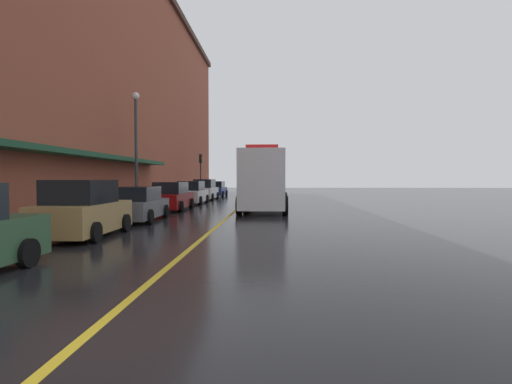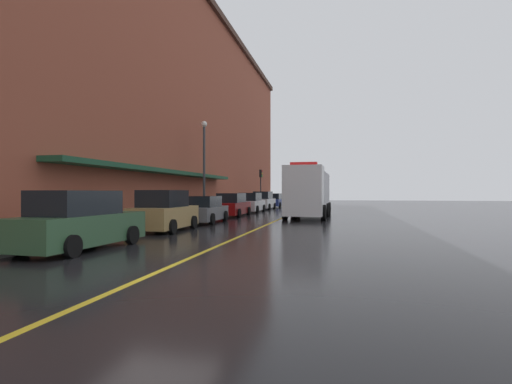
{
  "view_description": "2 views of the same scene",
  "coord_description": "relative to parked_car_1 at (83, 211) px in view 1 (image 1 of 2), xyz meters",
  "views": [
    {
      "loc": [
        2.32,
        -4.34,
        1.95
      ],
      "look_at": [
        1.19,
        21.09,
        1.1
      ],
      "focal_mm": 28.58,
      "sensor_mm": 36.0,
      "label": 1
    },
    {
      "loc": [
        4.09,
        -8.38,
        1.81
      ],
      "look_at": [
        -2.54,
        22.25,
        1.82
      ],
      "focal_mm": 28.04,
      "sensor_mm": 36.0,
      "label": 2
    }
  ],
  "objects": [
    {
      "name": "parked_car_4",
      "position": [
        0.05,
        17.63,
        -0.06
      ],
      "size": [
        2.07,
        4.49,
        1.75
      ],
      "rotation": [
        0.0,
        0.0,
        1.56
      ],
      "color": "silver",
      "rests_on": "ground"
    },
    {
      "name": "traffic_light_near",
      "position": [
        -1.27,
        28.73,
        2.28
      ],
      "size": [
        0.38,
        0.36,
        4.3
      ],
      "color": "#232326",
      "rests_on": "sidewalk_left"
    },
    {
      "name": "parked_car_6",
      "position": [
        0.15,
        29.67,
        -0.1
      ],
      "size": [
        2.13,
        4.84,
        1.65
      ],
      "rotation": [
        0.0,
        0.0,
        1.56
      ],
      "color": "navy",
      "rests_on": "ground"
    },
    {
      "name": "parking_meter_1",
      "position": [
        -1.33,
        25.43,
        0.18
      ],
      "size": [
        0.14,
        0.18,
        1.33
      ],
      "color": "#4C4C51",
      "rests_on": "sidewalk_left"
    },
    {
      "name": "box_truck",
      "position": [
        5.77,
        11.63,
        0.9
      ],
      "size": [
        2.91,
        9.15,
        3.72
      ],
      "rotation": [
        0.0,
        0.0,
        -1.59
      ],
      "color": "silver",
      "rests_on": "ground"
    },
    {
      "name": "street_lamp_left",
      "position": [
        -1.93,
        10.89,
        3.52
      ],
      "size": [
        0.44,
        0.44,
        6.94
      ],
      "color": "#33383D",
      "rests_on": "sidewalk_left"
    },
    {
      "name": "parked_car_3",
      "position": [
        0.05,
        11.54,
        -0.07
      ],
      "size": [
        1.99,
        4.84,
        1.73
      ],
      "rotation": [
        0.0,
        0.0,
        1.57
      ],
      "color": "maroon",
      "rests_on": "ground"
    },
    {
      "name": "brick_building_left",
      "position": [
        -8.56,
        15.1,
        8.62
      ],
      "size": [
        11.53,
        64.0,
        18.98
      ],
      "color": "brown",
      "rests_on": "ground"
    },
    {
      "name": "lane_center_stripe",
      "position": [
        4.02,
        16.11,
        -0.87
      ],
      "size": [
        0.16,
        70.0,
        0.01
      ],
      "primitive_type": "cube",
      "color": "gold",
      "rests_on": "ground"
    },
    {
      "name": "parked_car_5",
      "position": [
        0.04,
        23.64,
        -0.01
      ],
      "size": [
        2.08,
        4.51,
        1.87
      ],
      "rotation": [
        0.0,
        0.0,
        1.55
      ],
      "color": "silver",
      "rests_on": "ground"
    },
    {
      "name": "parked_car_1",
      "position": [
        0.0,
        0.0,
        0.0
      ],
      "size": [
        2.12,
        4.26,
        1.9
      ],
      "rotation": [
        0.0,
        0.0,
        1.59
      ],
      "color": "#A5844C",
      "rests_on": "ground"
    },
    {
      "name": "parked_car_2",
      "position": [
        0.07,
        5.15,
        -0.13
      ],
      "size": [
        2.2,
        4.65,
        1.57
      ],
      "rotation": [
        0.0,
        0.0,
        1.6
      ],
      "color": "#595B60",
      "rests_on": "ground"
    },
    {
      "name": "ground_plane",
      "position": [
        4.02,
        16.11,
        -0.88
      ],
      "size": [
        112.0,
        112.0,
        0.0
      ],
      "primitive_type": "plane",
      "color": "black"
    },
    {
      "name": "sidewalk_left",
      "position": [
        -2.18,
        16.11,
        -0.8
      ],
      "size": [
        2.4,
        70.0,
        0.15
      ],
      "primitive_type": "cube",
      "color": "gray",
      "rests_on": "ground"
    }
  ]
}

